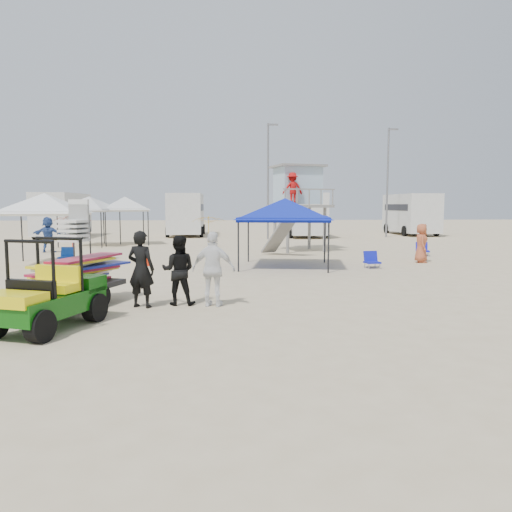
{
  "coord_description": "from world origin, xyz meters",
  "views": [
    {
      "loc": [
        -0.25,
        -7.87,
        2.43
      ],
      "look_at": [
        0.5,
        3.0,
        1.3
      ],
      "focal_mm": 35.0,
      "sensor_mm": 36.0,
      "label": 1
    }
  ],
  "objects": [
    {
      "name": "umbrella_b",
      "position": [
        -0.95,
        20.69,
        0.9
      ],
      "size": [
        2.81,
        2.81,
        1.81
      ],
      "primitive_type": "imported",
      "rotation": [
        0.0,
        0.0,
        0.83
      ],
      "color": "gold",
      "rests_on": "ground"
    },
    {
      "name": "canopy_white_a",
      "position": [
        -7.31,
        12.71,
        2.74
      ],
      "size": [
        3.11,
        3.11,
        3.28
      ],
      "color": "black",
      "rests_on": "ground"
    },
    {
      "name": "beach_chair_b",
      "position": [
        5.5,
        10.82,
        0.31
      ],
      "size": [
        0.6,
        0.65,
        0.64
      ],
      "color": "#1118B8",
      "rests_on": "ground"
    },
    {
      "name": "canopy_white_c",
      "position": [
        -6.06,
        22.83,
        2.75
      ],
      "size": [
        3.17,
        3.17,
        3.3
      ],
      "color": "black",
      "rests_on": "ground"
    },
    {
      "name": "surf_trailer",
      "position": [
        -3.66,
        4.22,
        0.92
      ],
      "size": [
        1.92,
        2.61,
        2.25
      ],
      "color": "black",
      "rests_on": "ground"
    },
    {
      "name": "rv_mid_left",
      "position": [
        -3.0,
        31.49,
        1.8
      ],
      "size": [
        2.65,
        6.5,
        3.25
      ],
      "color": "silver",
      "rests_on": "ground"
    },
    {
      "name": "rv_mid_right",
      "position": [
        6.0,
        29.99,
        1.8
      ],
      "size": [
        2.64,
        7.0,
        3.25
      ],
      "color": "silver",
      "rests_on": "ground"
    },
    {
      "name": "lifeguard_tower",
      "position": [
        3.71,
        18.06,
        3.25
      ],
      "size": [
        3.26,
        3.26,
        4.36
      ],
      "color": "gray",
      "rests_on": "ground"
    },
    {
      "name": "rv_far_left",
      "position": [
        -12.0,
        29.99,
        1.8
      ],
      "size": [
        2.64,
        6.8,
        3.25
      ],
      "color": "silver",
      "rests_on": "ground"
    },
    {
      "name": "umbrella_a",
      "position": [
        -8.38,
        19.94,
        0.95
      ],
      "size": [
        2.55,
        2.58,
        1.89
      ],
      "primitive_type": "imported",
      "rotation": [
        0.0,
        0.0,
        0.27
      ],
      "color": "red",
      "rests_on": "ground"
    },
    {
      "name": "man_left",
      "position": [
        -2.15,
        3.92,
        0.91
      ],
      "size": [
        0.77,
        0.64,
        1.82
      ],
      "primitive_type": "imported",
      "rotation": [
        0.0,
        0.0,
        2.8
      ],
      "color": "black",
      "rests_on": "ground"
    },
    {
      "name": "light_pole_right",
      "position": [
        12.0,
        28.5,
        4.0
      ],
      "size": [
        0.14,
        0.14,
        8.0
      ],
      "primitive_type": "cylinder",
      "color": "slate",
      "rests_on": "ground"
    },
    {
      "name": "man_right",
      "position": [
        -0.45,
        3.92,
        0.9
      ],
      "size": [
        1.13,
        0.7,
        1.79
      ],
      "primitive_type": "imported",
      "rotation": [
        0.0,
        0.0,
        2.87
      ],
      "color": "white",
      "rests_on": "ground"
    },
    {
      "name": "rv_far_right",
      "position": [
        15.0,
        31.49,
        1.8
      ],
      "size": [
        2.64,
        6.6,
        3.25
      ],
      "color": "silver",
      "rests_on": "ground"
    },
    {
      "name": "light_pole_left",
      "position": [
        3.0,
        27.0,
        4.0
      ],
      "size": [
        0.14,
        0.14,
        8.0
      ],
      "primitive_type": "cylinder",
      "color": "slate",
      "rests_on": "ground"
    },
    {
      "name": "canopy_white_b",
      "position": [
        -7.95,
        21.97,
        2.75
      ],
      "size": [
        3.27,
        3.27,
        3.3
      ],
      "color": "black",
      "rests_on": "ground"
    },
    {
      "name": "ground",
      "position": [
        0.0,
        0.0,
        0.0
      ],
      "size": [
        140.0,
        140.0,
        0.0
      ],
      "primitive_type": "plane",
      "color": "beige",
      "rests_on": "ground"
    },
    {
      "name": "distant_beachgoers",
      "position": [
        -2.05,
        18.45,
        0.88
      ],
      "size": [
        18.34,
        16.1,
        1.82
      ],
      "color": "#DCC552",
      "rests_on": "ground"
    },
    {
      "name": "utility_cart",
      "position": [
        -3.67,
        1.89,
        0.82
      ],
      "size": [
        1.86,
        2.56,
        1.75
      ],
      "color": "#0C4C0B",
      "rests_on": "ground"
    },
    {
      "name": "cone_near",
      "position": [
        -3.21,
        12.07,
        0.25
      ],
      "size": [
        0.34,
        0.34,
        0.5
      ],
      "primitive_type": "cone",
      "color": "red",
      "rests_on": "ground"
    },
    {
      "name": "beach_chair_a",
      "position": [
        -6.76,
        13.48,
        0.31
      ],
      "size": [
        0.59,
        0.63,
        0.64
      ],
      "color": "#0F3CA8",
      "rests_on": "ground"
    },
    {
      "name": "canopy_blue",
      "position": [
        2.2,
        11.37,
        2.52
      ],
      "size": [
        3.89,
        3.89,
        3.07
      ],
      "color": "black",
      "rests_on": "ground"
    },
    {
      "name": "beach_chair_c",
      "position": [
        9.32,
        15.21,
        0.31
      ],
      "size": [
        0.66,
        0.71,
        0.64
      ],
      "color": "#1014B7",
      "rests_on": "ground"
    },
    {
      "name": "cone_far",
      "position": [
        -5.41,
        12.42,
        0.25
      ],
      "size": [
        0.34,
        0.34,
        0.5
      ],
      "primitive_type": "cone",
      "color": "#E35D07",
      "rests_on": "ground"
    },
    {
      "name": "man_mid",
      "position": [
        -1.3,
        4.17,
        0.84
      ],
      "size": [
        0.87,
        0.71,
        1.69
      ],
      "primitive_type": "imported",
      "rotation": [
        0.0,
        0.0,
        3.05
      ],
      "color": "black",
      "rests_on": "ground"
    }
  ]
}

